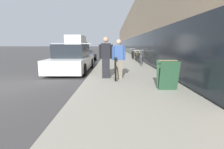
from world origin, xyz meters
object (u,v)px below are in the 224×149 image
object	(u,v)px
cruiser_bike_middle	(136,57)
sandwich_board_sign	(167,75)
vintage_roadster_curbside	(85,57)
tandem_bicycle	(115,68)
moving_truck	(77,44)
cruiser_bike_farthest	(133,55)
person_rider	(119,59)
parked_sedan_curbside	(72,59)
person_bystander	(106,58)
cruiser_bike_nearest	(140,58)
bike_rack_hoop	(141,58)

from	to	relation	value
cruiser_bike_middle	sandwich_board_sign	distance (m)	9.05
sandwich_board_sign	vintage_roadster_curbside	distance (m)	10.76
tandem_bicycle	cruiser_bike_middle	bearing A→B (deg)	75.70
moving_truck	cruiser_bike_farthest	bearing A→B (deg)	-58.42
person_rider	parked_sedan_curbside	size ratio (longest dim) A/B	0.33
sandwich_board_sign	vintage_roadster_curbside	world-z (taller)	sandwich_board_sign
cruiser_bike_middle	person_bystander	bearing A→B (deg)	-106.71
parked_sedan_curbside	moving_truck	world-z (taller)	moving_truck
vintage_roadster_curbside	cruiser_bike_nearest	bearing A→B (deg)	-33.97
tandem_bicycle	person_rider	distance (m)	0.52
tandem_bicycle	vintage_roadster_curbside	xyz separation A→B (m)	(-2.57, 7.90, -0.09)
cruiser_bike_middle	sandwich_board_sign	xyz separation A→B (m)	(-0.22, -9.05, 0.09)
parked_sedan_curbside	moving_truck	bearing A→B (deg)	100.89
tandem_bicycle	moving_truck	xyz separation A→B (m)	(-6.13, 21.96, 0.93)
sandwich_board_sign	moving_truck	xyz separation A→B (m)	(-7.70, 23.99, 0.85)
bike_rack_hoop	cruiser_bike_farthest	bearing A→B (deg)	88.94
bike_rack_hoop	parked_sedan_curbside	world-z (taller)	parked_sedan_curbside
person_rider	parked_sedan_curbside	xyz separation A→B (m)	(-2.53, 2.83, -0.26)
person_bystander	bike_rack_hoop	size ratio (longest dim) A/B	1.96
tandem_bicycle	vintage_roadster_curbside	bearing A→B (deg)	108.01
cruiser_bike_middle	parked_sedan_curbside	world-z (taller)	parked_sedan_curbside
person_bystander	cruiser_bike_farthest	distance (m)	9.65
bike_rack_hoop	moving_truck	distance (m)	20.06
person_rider	cruiser_bike_nearest	size ratio (longest dim) A/B	0.87
tandem_bicycle	cruiser_bike_middle	distance (m)	7.24
person_rider	bike_rack_hoop	world-z (taller)	person_rider
bike_rack_hoop	sandwich_board_sign	world-z (taller)	sandwich_board_sign
bike_rack_hoop	moving_truck	size ratio (longest dim) A/B	0.12
bike_rack_hoop	cruiser_bike_middle	bearing A→B (deg)	87.20
person_bystander	cruiser_bike_nearest	xyz separation A→B (m)	(2.19, 5.17, -0.44)
bike_rack_hoop	sandwich_board_sign	bearing A→B (deg)	-90.50
bike_rack_hoop	parked_sedan_curbside	bearing A→B (deg)	-166.91
person_rider	cruiser_bike_middle	bearing A→B (deg)	77.22
tandem_bicycle	moving_truck	distance (m)	22.82
person_bystander	vintage_roadster_curbside	xyz separation A→B (m)	(-2.19, 8.12, -0.55)
person_rider	cruiser_bike_farthest	bearing A→B (deg)	80.49
sandwich_board_sign	cruiser_bike_middle	bearing A→B (deg)	88.60
person_rider	bike_rack_hoop	distance (m)	4.05
bike_rack_hoop	cruiser_bike_farthest	distance (m)	5.71
bike_rack_hoop	cruiser_bike_nearest	bearing A→B (deg)	82.73
tandem_bicycle	cruiser_bike_farthest	distance (m)	9.35
cruiser_bike_nearest	moving_truck	distance (m)	18.79
person_rider	vintage_roadster_curbside	bearing A→B (deg)	108.28
bike_rack_hoop	sandwich_board_sign	size ratio (longest dim) A/B	0.94
tandem_bicycle	sandwich_board_sign	bearing A→B (deg)	-52.27
cruiser_bike_nearest	vintage_roadster_curbside	xyz separation A→B (m)	(-4.37, 2.95, -0.12)
cruiser_bike_nearest	cruiser_bike_farthest	world-z (taller)	cruiser_bike_nearest
person_rider	sandwich_board_sign	xyz separation A→B (m)	(1.43, -1.75, -0.33)
parked_sedan_curbside	moving_truck	xyz separation A→B (m)	(-3.73, 19.42, 0.78)
vintage_roadster_curbside	sandwich_board_sign	bearing A→B (deg)	-67.38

